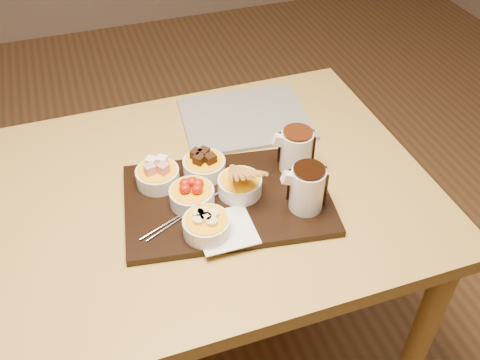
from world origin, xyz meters
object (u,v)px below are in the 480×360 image
object	(u,v)px
pitcher_dark_chocolate	(307,189)
newspaper	(245,118)
bowl_strawberries	(192,196)
serving_board	(228,200)
pitcher_milk_chocolate	(296,151)
dining_table	(177,223)

from	to	relation	value
pitcher_dark_chocolate	newspaper	distance (m)	0.38
bowl_strawberries	newspaper	bearing A→B (deg)	51.78
serving_board	pitcher_milk_chocolate	xyz separation A→B (m)	(0.18, 0.04, 0.06)
pitcher_dark_chocolate	pitcher_milk_chocolate	distance (m)	0.13
dining_table	newspaper	world-z (taller)	newspaper
dining_table	newspaper	distance (m)	0.36
dining_table	pitcher_dark_chocolate	distance (m)	0.35
dining_table	pitcher_dark_chocolate	world-z (taller)	pitcher_dark_chocolate
bowl_strawberries	pitcher_dark_chocolate	xyz separation A→B (m)	(0.23, -0.09, 0.03)
newspaper	pitcher_dark_chocolate	bearing A→B (deg)	-83.33
serving_board	pitcher_milk_chocolate	distance (m)	0.20
pitcher_dark_chocolate	bowl_strawberries	bearing A→B (deg)	167.35
serving_board	dining_table	bearing A→B (deg)	157.20
bowl_strawberries	serving_board	bearing A→B (deg)	-5.17
serving_board	newspaper	xyz separation A→B (m)	(0.14, 0.29, -0.00)
dining_table	serving_board	bearing A→B (deg)	-31.55
bowl_strawberries	pitcher_milk_chocolate	world-z (taller)	pitcher_milk_chocolate
dining_table	serving_board	distance (m)	0.17
serving_board	bowl_strawberries	world-z (taller)	bowl_strawberries
serving_board	pitcher_milk_chocolate	size ratio (longest dim) A/B	4.48
pitcher_milk_chocolate	newspaper	world-z (taller)	pitcher_milk_chocolate
serving_board	newspaper	world-z (taller)	serving_board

